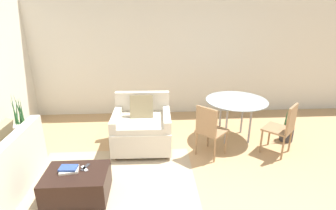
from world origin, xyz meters
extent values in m
cube|color=silver|center=(0.00, 3.47, 1.38)|extent=(12.00, 0.06, 2.75)
cube|color=tan|center=(-0.86, 0.83, 0.00)|extent=(2.37, 1.69, 0.00)
cube|color=brown|center=(-0.86, 0.33, 0.00)|extent=(2.33, 0.06, 0.00)
cube|color=brown|center=(-0.86, 0.67, 0.00)|extent=(2.33, 0.06, 0.00)
cube|color=brown|center=(-0.86, 1.00, 0.00)|extent=(2.33, 0.06, 0.00)
cube|color=brown|center=(-0.86, 1.34, 0.00)|extent=(2.33, 0.06, 0.00)
cube|color=beige|center=(-2.05, 0.57, 0.61)|extent=(0.14, 1.71, 0.41)
cube|color=beige|center=(-2.43, 1.36, 0.53)|extent=(0.82, 0.12, 0.26)
cube|color=#8E7F5B|center=(-2.34, 0.95, 0.68)|extent=(0.19, 0.40, 0.41)
cube|color=beige|center=(-0.46, 1.78, 0.26)|extent=(1.01, 0.97, 0.40)
cube|color=beige|center=(-0.46, 1.74, 0.51)|extent=(0.76, 0.84, 0.10)
cube|color=beige|center=(-0.45, 2.19, 0.68)|extent=(0.99, 0.14, 0.45)
cube|color=beige|center=(-0.90, 1.79, 0.56)|extent=(0.14, 0.88, 0.20)
cube|color=beige|center=(-0.03, 1.77, 0.56)|extent=(0.14, 0.88, 0.20)
cylinder|color=brown|center=(-0.88, 1.39, 0.03)|extent=(0.05, 0.05, 0.06)
cylinder|color=brown|center=(-0.06, 1.38, 0.03)|extent=(0.05, 0.05, 0.06)
cylinder|color=brown|center=(-0.87, 2.18, 0.03)|extent=(0.05, 0.05, 0.06)
cylinder|color=brown|center=(-0.04, 2.17, 0.03)|extent=(0.05, 0.05, 0.06)
cube|color=#8E7F5B|center=(-0.46, 1.90, 0.74)|extent=(0.40, 0.22, 0.41)
cube|color=black|center=(-1.26, 0.49, 0.21)|extent=(0.80, 0.58, 0.35)
cylinder|color=black|center=(-0.91, 0.25, 0.02)|extent=(0.04, 0.04, 0.04)
cylinder|color=black|center=(-1.61, 0.73, 0.02)|extent=(0.04, 0.04, 0.04)
cylinder|color=black|center=(-0.91, 0.73, 0.02)|extent=(0.04, 0.04, 0.04)
cube|color=beige|center=(-1.35, 0.53, 0.40)|extent=(0.26, 0.22, 0.03)
cube|color=#2D478C|center=(-1.36, 0.54, 0.43)|extent=(0.23, 0.16, 0.03)
cube|color=#B7B7BC|center=(-1.17, 0.57, 0.39)|extent=(0.12, 0.14, 0.01)
cube|color=#333338|center=(-1.16, 0.60, 0.39)|extent=(0.10, 0.17, 0.01)
cylinder|color=#333338|center=(-2.57, 1.94, 0.17)|extent=(0.34, 0.34, 0.33)
cylinder|color=black|center=(-2.57, 1.94, 0.32)|extent=(0.31, 0.31, 0.02)
cone|color=#286033|center=(-2.52, 1.94, 0.64)|extent=(0.05, 0.13, 0.60)
cone|color=#286033|center=(-2.54, 1.98, 0.62)|extent=(0.07, 0.06, 0.58)
cone|color=#286033|center=(-2.58, 1.98, 0.62)|extent=(0.09, 0.05, 0.58)
cone|color=#286033|center=(-2.63, 1.98, 0.61)|extent=(0.09, 0.11, 0.56)
cone|color=#286033|center=(-2.63, 1.92, 0.67)|extent=(0.08, 0.13, 0.66)
cone|color=#286033|center=(-2.59, 1.87, 0.63)|extent=(0.14, 0.07, 0.59)
cone|color=#286033|center=(-2.55, 1.92, 0.68)|extent=(0.10, 0.10, 0.69)
cylinder|color=#99A8AD|center=(1.27, 2.04, 0.76)|extent=(1.12, 1.12, 0.01)
cylinder|color=#99999E|center=(1.05, 1.82, 0.38)|extent=(0.04, 0.04, 0.76)
cylinder|color=#99999E|center=(1.49, 1.82, 0.38)|extent=(0.04, 0.04, 0.76)
cylinder|color=#99999E|center=(1.05, 2.26, 0.38)|extent=(0.04, 0.04, 0.76)
cylinder|color=#99999E|center=(1.49, 2.26, 0.38)|extent=(0.04, 0.04, 0.76)
cube|color=#93704C|center=(0.71, 1.48, 0.43)|extent=(0.59, 0.59, 0.03)
cube|color=#93704C|center=(0.58, 1.35, 0.68)|extent=(0.29, 0.29, 0.45)
cylinder|color=#93704C|center=(0.96, 1.48, 0.21)|extent=(0.03, 0.03, 0.42)
cylinder|color=#93704C|center=(0.71, 1.73, 0.21)|extent=(0.03, 0.03, 0.42)
cylinder|color=#93704C|center=(0.71, 1.23, 0.21)|extent=(0.03, 0.03, 0.42)
cylinder|color=#93704C|center=(0.45, 1.48, 0.21)|extent=(0.03, 0.03, 0.42)
cube|color=#93704C|center=(1.83, 1.48, 0.43)|extent=(0.59, 0.59, 0.03)
cube|color=#93704C|center=(1.96, 1.35, 0.68)|extent=(0.29, 0.29, 0.45)
cylinder|color=#93704C|center=(1.83, 1.73, 0.21)|extent=(0.03, 0.03, 0.42)
cylinder|color=#93704C|center=(1.57, 1.48, 0.21)|extent=(0.03, 0.03, 0.42)
cylinder|color=#93704C|center=(2.08, 1.48, 0.21)|extent=(0.03, 0.03, 0.42)
cylinder|color=#93704C|center=(1.83, 1.23, 0.21)|extent=(0.03, 0.03, 0.42)
cylinder|color=#333338|center=(2.23, 1.88, 0.13)|extent=(0.24, 0.24, 0.27)
cylinder|color=black|center=(2.23, 1.88, 0.26)|extent=(0.22, 0.22, 0.02)
cone|color=#286033|center=(2.28, 1.87, 0.43)|extent=(0.05, 0.06, 0.32)
cone|color=#286033|center=(2.25, 1.92, 0.48)|extent=(0.07, 0.06, 0.42)
cone|color=#286033|center=(2.19, 1.92, 0.43)|extent=(0.05, 0.05, 0.33)
cone|color=#286033|center=(2.19, 1.85, 0.47)|extent=(0.07, 0.08, 0.42)
cone|color=#286033|center=(2.24, 1.84, 0.42)|extent=(0.06, 0.05, 0.30)
camera|label=1|loc=(-0.26, -2.39, 2.34)|focal=28.00mm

